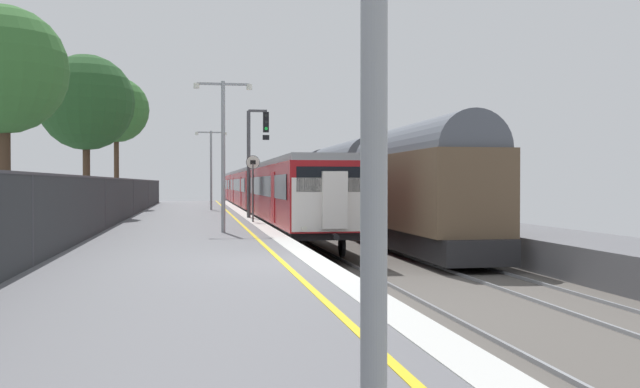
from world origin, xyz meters
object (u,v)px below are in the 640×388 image
object	(u,v)px
commuter_train_at_platform	(256,189)
platform_lamp_far	(211,163)
freight_train_adjacent_track	(346,184)
signal_gantry	(254,150)
speed_limit_sign	(253,180)
background_tree_centre	(1,75)
background_tree_right	(85,106)
background_tree_left	(113,112)
platform_lamp_mid	(223,142)

from	to	relation	value
commuter_train_at_platform	platform_lamp_far	xyz separation A→B (m)	(-3.36, -6.31, 1.74)
freight_train_adjacent_track	signal_gantry	bearing A→B (deg)	-143.36
commuter_train_at_platform	platform_lamp_far	bearing A→B (deg)	-118.01
signal_gantry	speed_limit_sign	distance (m)	4.29
commuter_train_at_platform	background_tree_centre	size ratio (longest dim) A/B	8.61
platform_lamp_far	background_tree_centre	world-z (taller)	background_tree_centre
commuter_train_at_platform	signal_gantry	world-z (taller)	signal_gantry
commuter_train_at_platform	freight_train_adjacent_track	bearing A→B (deg)	-73.12
speed_limit_sign	background_tree_centre	size ratio (longest dim) A/B	0.41
platform_lamp_far	background_tree_right	bearing A→B (deg)	-123.04
speed_limit_sign	platform_lamp_far	size ratio (longest dim) A/B	0.58
platform_lamp_far	background_tree_right	world-z (taller)	background_tree_right
signal_gantry	background_tree_right	world-z (taller)	background_tree_right
background_tree_left	background_tree_centre	world-z (taller)	background_tree_left
freight_train_adjacent_track	background_tree_centre	bearing A→B (deg)	-131.28
speed_limit_sign	background_tree_left	bearing A→B (deg)	114.01
platform_lamp_mid	platform_lamp_far	xyz separation A→B (m)	(-0.00, 21.38, -0.09)
platform_lamp_mid	background_tree_centre	bearing A→B (deg)	-166.49
platform_lamp_far	signal_gantry	bearing A→B (deg)	-80.31
commuter_train_at_platform	speed_limit_sign	world-z (taller)	speed_limit_sign
speed_limit_sign	platform_lamp_mid	bearing A→B (deg)	-103.30
speed_limit_sign	signal_gantry	bearing A→B (deg)	84.85
freight_train_adjacent_track	background_tree_left	bearing A→B (deg)	145.41
platform_lamp_far	background_tree_left	size ratio (longest dim) A/B	0.58
commuter_train_at_platform	background_tree_centre	xyz separation A→B (m)	(-10.15, -29.32, 3.73)
freight_train_adjacent_track	signal_gantry	xyz separation A→B (m)	(-5.49, -4.08, 1.63)
platform_lamp_mid	background_tree_right	bearing A→B (deg)	118.11
signal_gantry	platform_lamp_far	bearing A→B (deg)	99.69
platform_lamp_mid	platform_lamp_far	bearing A→B (deg)	90.00
signal_gantry	background_tree_left	xyz separation A→B (m)	(-8.16, 13.50, 3.04)
freight_train_adjacent_track	signal_gantry	world-z (taller)	signal_gantry
signal_gantry	speed_limit_sign	xyz separation A→B (m)	(-0.36, -4.01, -1.46)
platform_lamp_far	background_tree_left	bearing A→B (deg)	158.12
freight_train_adjacent_track	speed_limit_sign	distance (m)	9.99
signal_gantry	speed_limit_sign	bearing A→B (deg)	-95.15
platform_lamp_mid	background_tree_right	distance (m)	13.52
platform_lamp_mid	background_tree_centre	world-z (taller)	background_tree_centre
freight_train_adjacent_track	background_tree_left	size ratio (longest dim) A/B	4.53
background_tree_right	platform_lamp_far	bearing A→B (deg)	56.96
speed_limit_sign	background_tree_left	world-z (taller)	background_tree_left
platform_lamp_mid	background_tree_centre	xyz separation A→B (m)	(-6.80, -1.63, 1.90)
speed_limit_sign	background_tree_right	xyz separation A→B (m)	(-7.78, 5.34, 3.65)
background_tree_left	background_tree_right	bearing A→B (deg)	-89.91
background_tree_left	background_tree_centre	distance (m)	25.58
background_tree_left	platform_lamp_mid	bearing A→B (deg)	-75.26
background_tree_left	speed_limit_sign	bearing A→B (deg)	-65.99
commuter_train_at_platform	background_tree_centre	bearing A→B (deg)	-109.10
freight_train_adjacent_track	background_tree_left	world-z (taller)	background_tree_left
platform_lamp_mid	background_tree_left	world-z (taller)	background_tree_left
commuter_train_at_platform	background_tree_left	bearing A→B (deg)	-158.58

